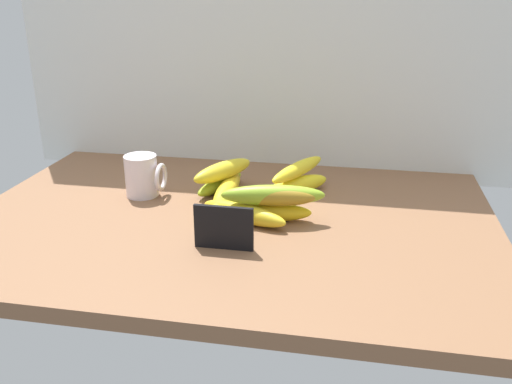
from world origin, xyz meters
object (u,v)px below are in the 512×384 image
(banana_1, at_px, (297,185))
(banana_2, at_px, (269,212))
(banana_6, at_px, (273,196))
(banana_4, at_px, (220,205))
(banana_8, at_px, (273,195))
(coffee_mug, at_px, (143,176))
(banana_5, at_px, (244,213))
(chalkboard_sign, at_px, (224,229))
(banana_9, at_px, (298,169))
(banana_3, at_px, (227,189))
(banana_0, at_px, (220,184))
(banana_7, at_px, (223,171))

(banana_1, xyz_separation_m, banana_2, (-0.04, -0.16, -0.00))
(banana_1, height_order, banana_6, banana_6)
(banana_2, distance_m, banana_6, 0.04)
(banana_4, height_order, banana_8, banana_8)
(banana_4, bearing_deg, coffee_mug, 161.94)
(banana_4, bearing_deg, banana_1, 43.33)
(banana_6, bearing_deg, banana_5, -171.55)
(chalkboard_sign, distance_m, coffee_mug, 0.33)
(coffee_mug, bearing_deg, banana_1, 12.25)
(banana_1, bearing_deg, banana_5, -116.07)
(banana_9, bearing_deg, banana_3, -158.46)
(banana_4, xyz_separation_m, banana_5, (0.06, -0.04, 0.00))
(chalkboard_sign, relative_size, coffee_mug, 1.16)
(banana_3, bearing_deg, banana_6, -43.69)
(coffee_mug, height_order, banana_4, coffee_mug)
(chalkboard_sign, relative_size, banana_4, 0.57)
(coffee_mug, height_order, banana_2, coffee_mug)
(coffee_mug, height_order, banana_1, coffee_mug)
(banana_5, bearing_deg, banana_2, 22.15)
(banana_2, relative_size, banana_4, 0.91)
(banana_0, bearing_deg, banana_6, -46.53)
(banana_7, bearing_deg, banana_6, -46.05)
(banana_4, distance_m, banana_5, 0.07)
(banana_3, xyz_separation_m, banana_6, (0.12, -0.12, 0.04))
(banana_2, xyz_separation_m, banana_8, (0.01, -0.01, 0.04))
(banana_3, relative_size, banana_4, 1.05)
(banana_0, distance_m, banana_2, 0.20)
(banana_2, distance_m, banana_5, 0.05)
(banana_3, bearing_deg, banana_2, -43.47)
(chalkboard_sign, distance_m, banana_9, 0.33)
(banana_4, relative_size, banana_7, 1.08)
(banana_0, relative_size, banana_9, 0.80)
(chalkboard_sign, height_order, banana_2, chalkboard_sign)
(chalkboard_sign, bearing_deg, coffee_mug, 137.20)
(banana_3, bearing_deg, chalkboard_sign, -77.82)
(banana_3, distance_m, banana_9, 0.17)
(chalkboard_sign, distance_m, banana_3, 0.26)
(coffee_mug, bearing_deg, banana_9, 13.42)
(banana_1, distance_m, banana_8, 0.18)
(banana_5, bearing_deg, banana_1, 63.93)
(banana_5, distance_m, banana_9, 0.21)
(chalkboard_sign, xyz_separation_m, coffee_mug, (-0.25, 0.23, 0.01))
(banana_3, height_order, banana_6, banana_6)
(banana_6, xyz_separation_m, banana_9, (0.03, 0.18, 0.00))
(banana_4, xyz_separation_m, banana_6, (0.12, -0.03, 0.04))
(banana_4, relative_size, banana_8, 0.92)
(banana_5, bearing_deg, banana_4, 145.23)
(coffee_mug, relative_size, banana_7, 0.53)
(banana_1, relative_size, banana_4, 0.88)
(banana_0, bearing_deg, banana_9, 6.46)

